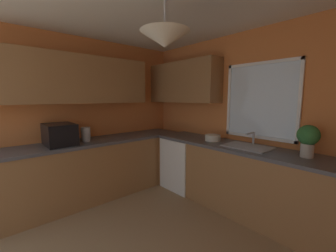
% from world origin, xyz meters
% --- Properties ---
extents(ground_plane, '(8.57, 8.57, 0.00)m').
position_xyz_m(ground_plane, '(0.00, 0.00, 0.00)').
color(ground_plane, '#997A56').
extents(room_shell, '(4.01, 3.34, 2.52)m').
position_xyz_m(room_shell, '(-0.40, 0.43, 1.70)').
color(room_shell, '#D17238').
rests_on(room_shell, ground_plane).
extents(counter_run_left, '(0.65, 2.95, 0.89)m').
position_xyz_m(counter_run_left, '(-1.64, 0.00, 0.45)').
color(counter_run_left, olive).
rests_on(counter_run_left, ground_plane).
extents(counter_run_back, '(3.10, 0.65, 0.89)m').
position_xyz_m(counter_run_back, '(0.21, 1.30, 0.45)').
color(counter_run_back, olive).
rests_on(counter_run_back, ground_plane).
extents(dishwasher, '(0.60, 0.60, 0.85)m').
position_xyz_m(dishwasher, '(-0.98, 1.27, 0.42)').
color(dishwasher, white).
rests_on(dishwasher, ground_plane).
extents(microwave, '(0.48, 0.36, 0.29)m').
position_xyz_m(microwave, '(-1.64, -0.50, 1.04)').
color(microwave, black).
rests_on(microwave, counter_run_left).
extents(kettle, '(0.13, 0.13, 0.21)m').
position_xyz_m(kettle, '(-1.62, -0.15, 1.00)').
color(kettle, '#B7B7BC').
rests_on(kettle, counter_run_left).
extents(sink_assembly, '(0.57, 0.40, 0.19)m').
position_xyz_m(sink_assembly, '(0.13, 1.31, 0.91)').
color(sink_assembly, '#9EA0A5').
rests_on(sink_assembly, counter_run_back).
extents(potted_plant, '(0.22, 0.22, 0.35)m').
position_xyz_m(potted_plant, '(0.79, 1.35, 1.11)').
color(potted_plant, '#B2A899').
rests_on(potted_plant, counter_run_back).
extents(bowl, '(0.23, 0.23, 0.09)m').
position_xyz_m(bowl, '(-0.43, 1.30, 0.94)').
color(bowl, beige).
rests_on(bowl, counter_run_back).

